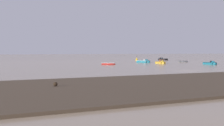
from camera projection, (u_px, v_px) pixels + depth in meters
The scene contains 9 objects.
ground_plane at pixel (189, 71), 58.81m from camera, with size 800.00×800.00×0.00m, color tan.
tidal_rock_right at pixel (55, 84), 30.14m from camera, with size 0.42×0.42×0.42m, color #2D2116.
motorboat_moored_1 at pixel (211, 64), 86.99m from camera, with size 2.29×4.96×1.64m.
motorboat_moored_3 at pixel (145, 62), 103.13m from camera, with size 2.81×5.65×1.85m.
motorboat_moored_4 at pixel (161, 63), 94.54m from camera, with size 2.36×4.75×1.73m.
rowboat_moored_1 at pixel (108, 64), 86.93m from camera, with size 4.04×3.80×0.65m.
rowboat_moored_2 at pixel (183, 62), 107.35m from camera, with size 3.70×2.18×0.55m.
motorboat_moored_6 at pixel (162, 59), 136.01m from camera, with size 2.48×5.08×1.67m.
channel_buoy at pixel (137, 59), 128.91m from camera, with size 0.90×0.90×2.30m.
Camera 1 is at (-39.55, -45.70, 3.53)m, focal length 50.62 mm.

